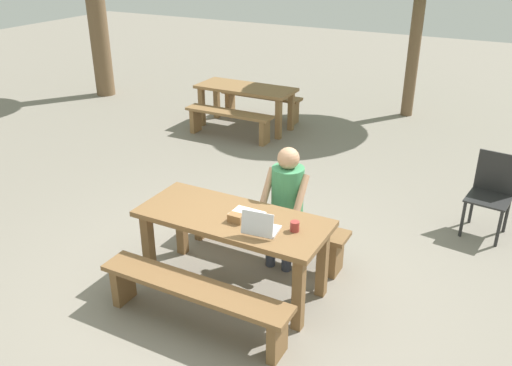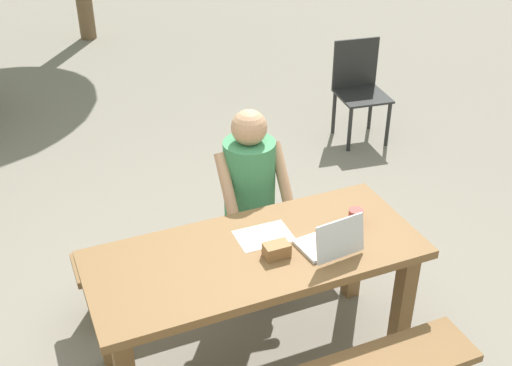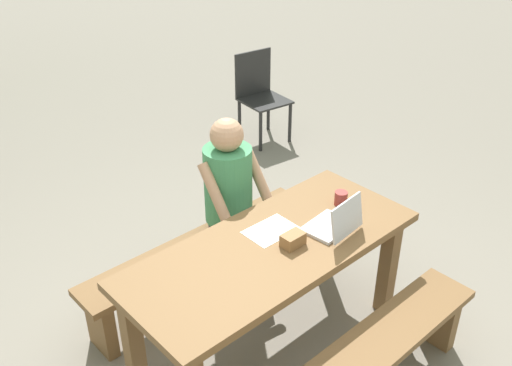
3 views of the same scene
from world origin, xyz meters
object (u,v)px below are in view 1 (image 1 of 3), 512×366
picnic_table_front (233,228)px  laptop (260,227)px  small_pouch (236,218)px  picnic_table_mid (246,94)px  coffee_mug (295,226)px  plastic_chair (491,192)px  person_seated (286,198)px

picnic_table_front → laptop: bearing=-22.5°
small_pouch → picnic_table_mid: bearing=117.8°
small_pouch → coffee_mug: bearing=10.6°
picnic_table_mid → small_pouch: bearing=-62.4°
coffee_mug → picnic_table_mid: coffee_mug is taller
coffee_mug → plastic_chair: bearing=58.2°
person_seated → plastic_chair: person_seated is taller
coffee_mug → small_pouch: bearing=-169.4°
laptop → coffee_mug: bearing=-152.0°
person_seated → plastic_chair: (1.75, 1.62, -0.24)m
laptop → picnic_table_mid: laptop is taller
picnic_table_mid → coffee_mug: bearing=-56.5°
picnic_table_mid → laptop: bearing=-59.9°
picnic_table_front → plastic_chair: (1.99, 2.25, -0.15)m
picnic_table_front → coffee_mug: 0.63m
laptop → coffee_mug: size_ratio=3.41×
plastic_chair → picnic_table_mid: (-4.14, 1.89, 0.11)m
laptop → person_seated: bearing=-87.3°
small_pouch → coffee_mug: (0.52, 0.10, 0.01)m
picnic_table_mid → person_seated: bearing=-56.0°
picnic_table_front → picnic_table_mid: 4.67m
laptop → coffee_mug: (0.25, 0.17, -0.01)m
laptop → small_pouch: (-0.28, 0.07, -0.02)m
laptop → person_seated: size_ratio=0.25×
plastic_chair → small_pouch: bearing=-122.4°
picnic_table_front → laptop: laptop is taller
picnic_table_front → plastic_chair: size_ratio=1.93×
laptop → small_pouch: 0.29m
person_seated → coffee_mug: bearing=-59.2°
person_seated → plastic_chair: size_ratio=1.36×
picnic_table_front → small_pouch: bearing=-45.4°
laptop → person_seated: (-0.12, 0.78, -0.09)m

